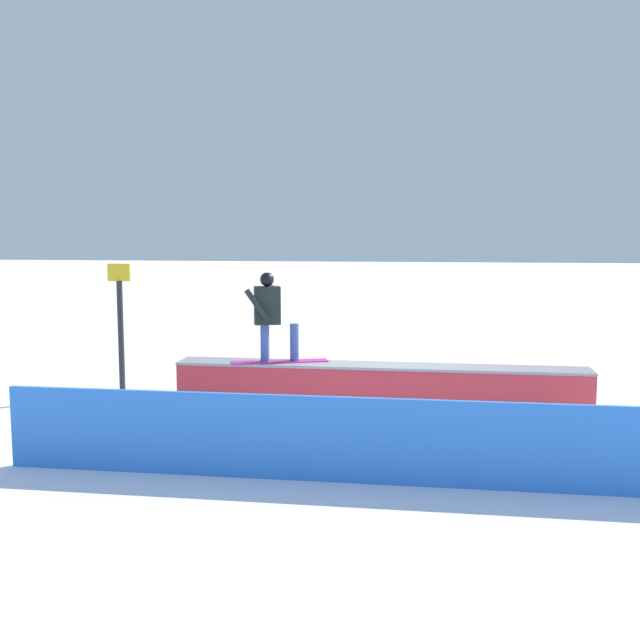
{
  "coord_description": "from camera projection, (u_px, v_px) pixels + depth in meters",
  "views": [
    {
      "loc": [
        -0.7,
        11.32,
        2.78
      ],
      "look_at": [
        0.79,
        1.0,
        1.55
      ],
      "focal_mm": 41.45,
      "sensor_mm": 36.0,
      "label": 1
    }
  ],
  "objects": [
    {
      "name": "grind_box",
      "position": [
        379.0,
        390.0,
        11.52
      ],
      "size": [
        6.41,
        0.64,
        0.74
      ],
      "color": "red",
      "rests_on": "ground_plane"
    },
    {
      "name": "snowboarder",
      "position": [
        270.0,
        314.0,
        11.58
      ],
      "size": [
        1.54,
        0.75,
        1.42
      ],
      "color": "#BA2386",
      "rests_on": "grind_box"
    },
    {
      "name": "trail_marker",
      "position": [
        121.0,
        325.0,
        12.67
      ],
      "size": [
        0.4,
        0.1,
        2.26
      ],
      "color": "#262628",
      "rests_on": "ground_plane"
    },
    {
      "name": "ground_plane",
      "position": [
        379.0,
        411.0,
        11.55
      ],
      "size": [
        120.0,
        120.0,
        0.0
      ],
      "primitive_type": "plane",
      "color": "white"
    },
    {
      "name": "safety_fence",
      "position": [
        360.0,
        440.0,
        8.19
      ],
      "size": [
        8.32,
        0.1,
        0.97
      ],
      "primitive_type": "cube",
      "rotation": [
        0.0,
        0.0,
        -0.01
      ],
      "color": "#327AEB",
      "rests_on": "ground_plane"
    }
  ]
}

